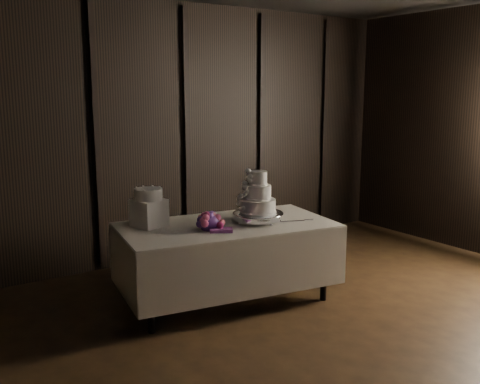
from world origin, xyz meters
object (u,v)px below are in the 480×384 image
display_table (227,259)px  wedding_cake (257,197)px  bouquet (209,222)px  box_pedestal (149,213)px  cake_stand (258,217)px  small_cake (148,194)px

display_table → wedding_cake: 0.66m
bouquet → box_pedestal: box_pedestal is taller
cake_stand → small_cake: small_cake is taller
display_table → bouquet: (-0.24, -0.09, 0.41)m
display_table → cake_stand: size_ratio=4.40×
bouquet → box_pedestal: bearing=133.1°
small_cake → cake_stand: bearing=-25.3°
cake_stand → small_cake: size_ratio=1.90×
wedding_cake → small_cake: wedding_cake is taller
wedding_cake → box_pedestal: size_ratio=1.54×
box_pedestal → small_cake: 0.18m
cake_stand → box_pedestal: 1.02m
display_table → cake_stand: (0.29, -0.10, 0.39)m
wedding_cake → box_pedestal: bearing=171.1°
box_pedestal → display_table: bearing=-27.7°
display_table → small_cake: (-0.64, 0.33, 0.64)m
display_table → box_pedestal: size_ratio=8.19×
wedding_cake → cake_stand: bearing=47.7°
bouquet → cake_stand: bearing=-1.5°
wedding_cake → bouquet: 0.53m
bouquet → wedding_cake: bearing=-3.5°
cake_stand → box_pedestal: box_pedestal is taller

